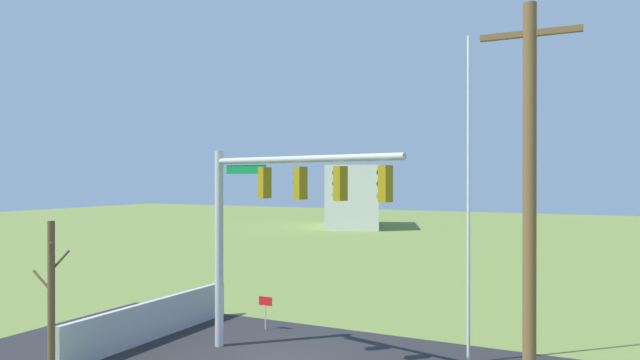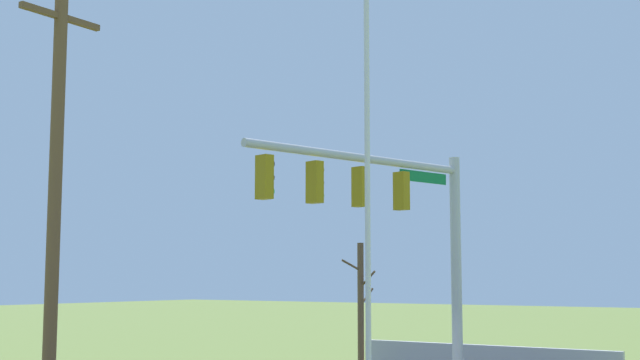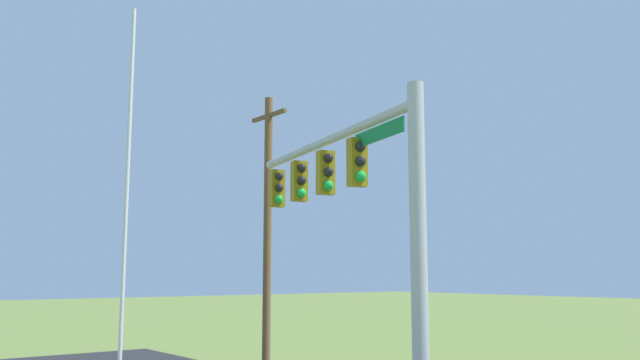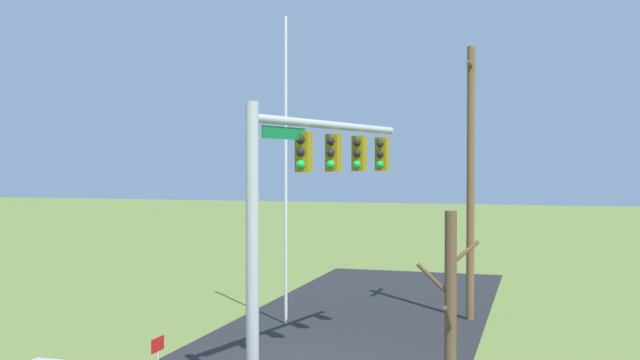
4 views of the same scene
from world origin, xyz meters
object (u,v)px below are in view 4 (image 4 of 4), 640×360
object	(u,v)px
signal_mast	(309,182)
utility_pole	(471,179)
bare_tree	(450,340)
open_sign	(158,351)
flagpole	(286,171)

from	to	relation	value
signal_mast	utility_pole	size ratio (longest dim) A/B	0.79
bare_tree	open_sign	world-z (taller)	bare_tree
open_sign	utility_pole	bearing A→B (deg)	148.20
signal_mast	flagpole	xyz separation A→B (m)	(-5.49, -2.49, 0.22)
flagpole	bare_tree	distance (m)	12.43
flagpole	utility_pole	size ratio (longest dim) A/B	1.10
utility_pole	open_sign	bearing A→B (deg)	-31.80
flagpole	bare_tree	xyz separation A→B (m)	(10.29, 6.43, -2.69)
flagpole	signal_mast	bearing A→B (deg)	24.38
utility_pole	open_sign	size ratio (longest dim) A/B	7.40
flagpole	open_sign	size ratio (longest dim) A/B	8.12
bare_tree	signal_mast	bearing A→B (deg)	-140.58
signal_mast	utility_pole	distance (m)	8.46
signal_mast	flagpole	bearing A→B (deg)	-155.62
signal_mast	open_sign	xyz separation A→B (m)	(2.02, -2.97, -3.82)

